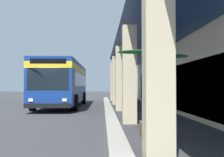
{
  "coord_description": "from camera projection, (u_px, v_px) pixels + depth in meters",
  "views": [
    {
      "loc": [
        15.84,
        3.45,
        1.48
      ],
      "look_at": [
        -3.02,
        4.1,
        2.01
      ],
      "focal_mm": 44.28,
      "sensor_mm": 36.0,
      "label": 1
    }
  ],
  "objects": [
    {
      "name": "transit_bus",
      "position": [
        63.0,
        81.0,
        20.24
      ],
      "size": [
        11.22,
        2.89,
        3.34
      ],
      "color": "navy",
      "rests_on": "ground"
    },
    {
      "name": "potted_palm",
      "position": [
        154.0,
        112.0,
        7.89
      ],
      "size": [
        1.77,
        2.05,
        2.56
      ],
      "color": "brown",
      "rests_on": "ground"
    },
    {
      "name": "ground",
      "position": [
        181.0,
        112.0,
        15.94
      ],
      "size": [
        120.0,
        120.0,
        0.0
      ],
      "primitive_type": "plane",
      "color": "#38383A"
    },
    {
      "name": "curb_strip",
      "position": [
        109.0,
        110.0,
        16.64
      ],
      "size": [
        34.18,
        0.5,
        0.12
      ],
      "primitive_type": "cube",
      "color": "#9E998E",
      "rests_on": "ground"
    }
  ]
}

